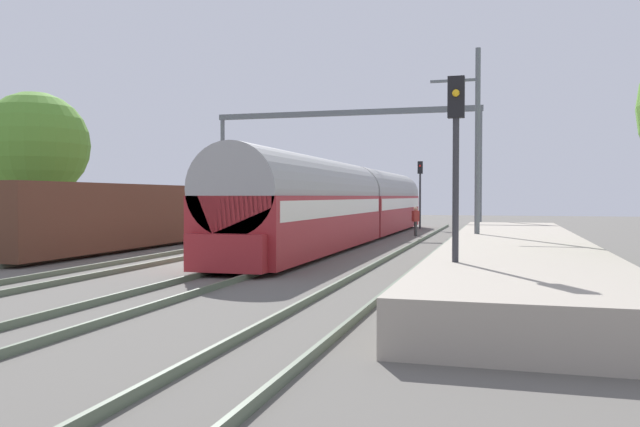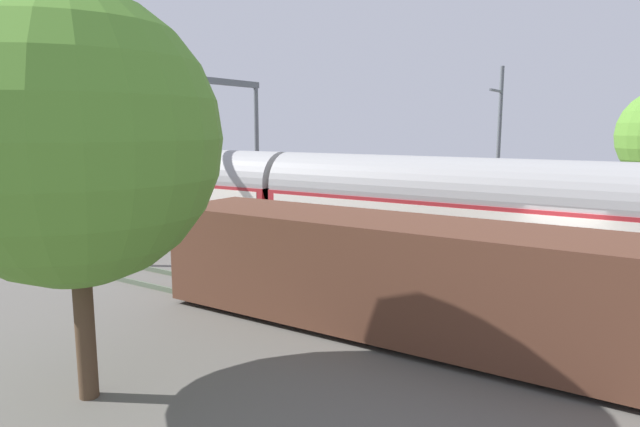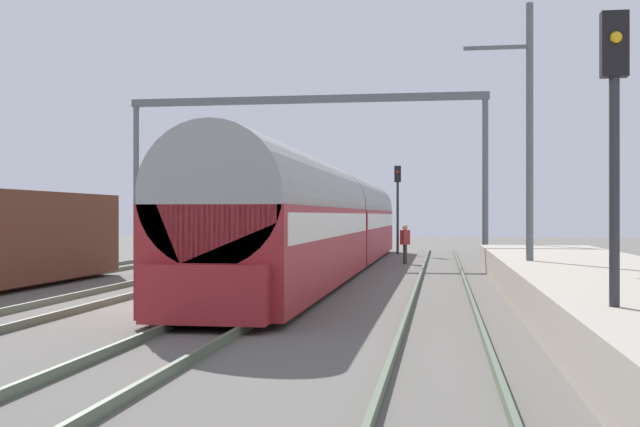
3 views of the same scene
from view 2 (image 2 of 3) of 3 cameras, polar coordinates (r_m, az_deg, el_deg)
ground at (r=19.52m, az=23.09°, el=-7.00°), size 120.00×120.00×0.00m
track_far_west at (r=13.47m, az=18.20°, el=-13.45°), size 1.52×60.00×0.16m
track_west at (r=17.46m, az=21.86°, el=-8.50°), size 1.52×60.00×0.16m
track_east at (r=21.56m, az=24.10°, el=-5.38°), size 1.52×60.00×0.16m
track_far_east at (r=25.74m, az=25.61°, el=-3.27°), size 1.52×60.00×0.16m
platform at (r=29.67m, az=22.80°, el=-0.85°), size 4.40×28.00×0.90m
passenger_train at (r=26.02m, az=-3.63°, el=1.94°), size 2.93×32.85×3.82m
freight_car at (r=13.85m, az=7.94°, el=-6.39°), size 2.80×13.00×2.70m
person_crossing at (r=31.16m, az=-7.62°, el=1.27°), size 0.44×0.46×1.73m
railway_signal_far at (r=36.66m, az=-18.91°, el=5.30°), size 0.36×0.30×4.87m
catenary_gantry at (r=28.99m, az=-17.44°, el=10.14°), size 17.32×0.28×7.86m
catenary_pole_east_mid at (r=28.41m, az=17.89°, el=6.52°), size 1.90×0.20×8.00m
tree_west_background at (r=10.85m, az=-24.20°, el=6.98°), size 5.31×5.31×7.55m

